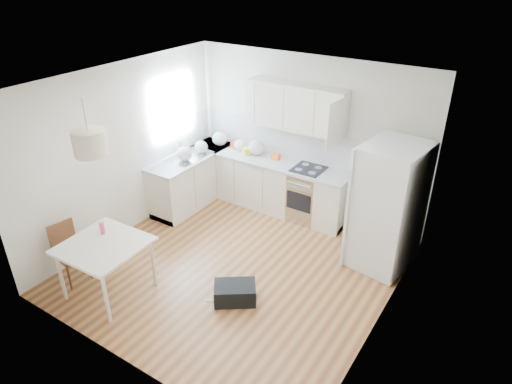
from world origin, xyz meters
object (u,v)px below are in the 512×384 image
dining_chair (71,254)px  gym_bag (235,293)px  dining_table (104,250)px  refrigerator (389,207)px

dining_chair → gym_bag: bearing=32.2°
dining_chair → dining_table: bearing=17.9°
refrigerator → dining_table: size_ratio=1.83×
refrigerator → dining_chair: (-3.46, -2.74, -0.50)m
refrigerator → gym_bag: (-1.33, -1.89, -0.80)m
refrigerator → dining_table: (-2.83, -2.66, -0.24)m
dining_table → dining_chair: dining_chair is taller
dining_chair → gym_bag: 2.31m
dining_table → refrigerator: bearing=41.5°
refrigerator → dining_chair: size_ratio=2.16×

